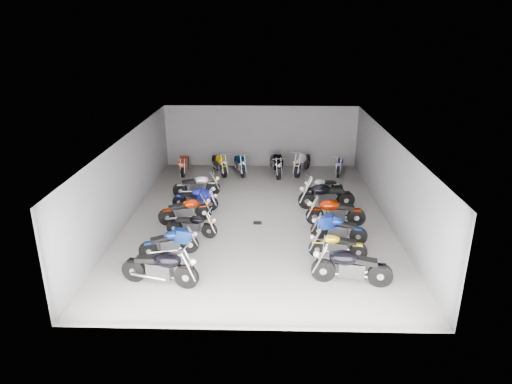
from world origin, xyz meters
TOP-DOWN VIEW (x-y plane):
  - ground at (0.00, 0.00)m, footprint 14.00×14.00m
  - wall_back at (0.00, 7.00)m, footprint 10.00×0.10m
  - wall_left at (-5.00, 0.00)m, footprint 0.10×14.00m
  - wall_right at (5.00, 0.00)m, footprint 0.10×14.00m
  - ceiling at (0.00, 0.00)m, footprint 10.00×14.00m
  - drain_grate at (0.00, -0.50)m, footprint 0.32×0.32m
  - motorcycle_left_a at (-2.68, -4.95)m, footprint 2.33×0.66m
  - motorcycle_left_b at (-2.78, -3.19)m, footprint 1.88×0.80m
  - motorcycle_left_c at (-2.28, -1.74)m, footprint 1.86×0.48m
  - motorcycle_left_d at (-2.72, -0.50)m, footprint 1.97×0.84m
  - motorcycle_left_e at (-2.54, 0.79)m, footprint 1.91×0.43m
  - motorcycle_left_f at (-2.71, 2.32)m, footprint 2.06×0.60m
  - motorcycle_right_a at (2.80, -4.75)m, footprint 2.33×0.57m
  - motorcycle_right_b at (2.63, -3.22)m, footprint 1.88×0.44m
  - motorcycle_right_c at (2.83, -1.96)m, footprint 1.93×0.72m
  - motorcycle_right_d at (2.90, -0.61)m, footprint 2.24×0.47m
  - motorcycle_right_e at (2.75, 1.05)m, footprint 2.33×0.50m
  - motorcycle_right_f at (2.80, 2.44)m, footprint 1.81×0.68m
  - motorcycle_back_a at (-3.83, 5.59)m, footprint 0.42×2.06m
  - motorcycle_back_b at (-2.08, 5.61)m, footprint 0.99×2.15m
  - motorcycle_back_c at (-1.04, 5.64)m, footprint 0.71×2.13m
  - motorcycle_back_d at (0.76, 5.44)m, footprint 0.61×2.35m
  - motorcycle_back_e at (2.11, 5.74)m, footprint 0.98×2.27m
  - motorcycle_back_f at (3.99, 5.71)m, footprint 0.58×1.93m

SIDE VIEW (x-z plane):
  - ground at x=0.00m, z-range 0.00..0.00m
  - drain_grate at x=0.00m, z-range 0.00..0.01m
  - motorcycle_right_f at x=2.80m, z-range 0.04..0.86m
  - motorcycle_left_c at x=-2.28m, z-range 0.04..0.86m
  - motorcycle_right_b at x=2.63m, z-range 0.04..0.87m
  - motorcycle_left_e at x=-2.54m, z-range 0.04..0.88m
  - motorcycle_back_f at x=3.99m, z-range 0.04..0.90m
  - motorcycle_left_b at x=-2.78m, z-range 0.04..0.90m
  - motorcycle_right_c at x=2.83m, z-range 0.04..0.91m
  - motorcycle_back_a at x=-3.83m, z-range 0.04..0.95m
  - motorcycle_left_d at x=-2.72m, z-range 0.04..0.95m
  - motorcycle_left_f at x=-2.71m, z-range 0.04..0.96m
  - motorcycle_back_c at x=-1.04m, z-range 0.04..1.00m
  - motorcycle_right_d at x=2.90m, z-range 0.05..1.03m
  - motorcycle_back_b at x=-2.08m, z-range 0.05..1.04m
  - motorcycle_right_e at x=2.75m, z-range 0.05..1.07m
  - motorcycle_right_a at x=2.80m, z-range 0.05..1.07m
  - motorcycle_left_a at x=-2.68m, z-range 0.05..1.08m
  - motorcycle_back_d at x=0.76m, z-range 0.05..1.09m
  - motorcycle_back_e at x=2.11m, z-range 0.05..1.09m
  - wall_back at x=0.00m, z-range 0.00..3.20m
  - wall_left at x=-5.00m, z-range 0.00..3.20m
  - wall_right at x=5.00m, z-range 0.00..3.20m
  - ceiling at x=0.00m, z-range 3.20..3.24m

